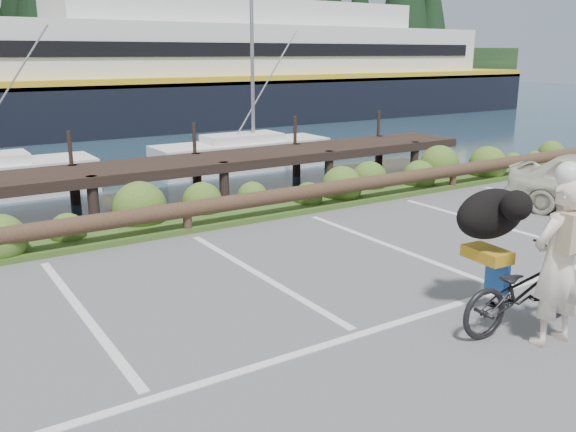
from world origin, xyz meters
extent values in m
plane|color=#545457|center=(0.00, 0.00, 0.00)|extent=(72.00, 72.00, 0.00)
cube|color=#3D5B21|center=(0.00, 5.30, 0.05)|extent=(34.00, 1.60, 0.10)
imported|color=black|center=(1.73, -1.29, 0.49)|extent=(1.91, 0.80, 0.98)
imported|color=silver|center=(1.69, -1.72, 0.97)|extent=(0.75, 0.52, 1.95)
ellipsoid|color=black|center=(1.78, -0.70, 1.29)|extent=(0.62, 1.13, 0.63)
camera|label=1|loc=(-4.29, -5.47, 3.22)|focal=38.00mm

